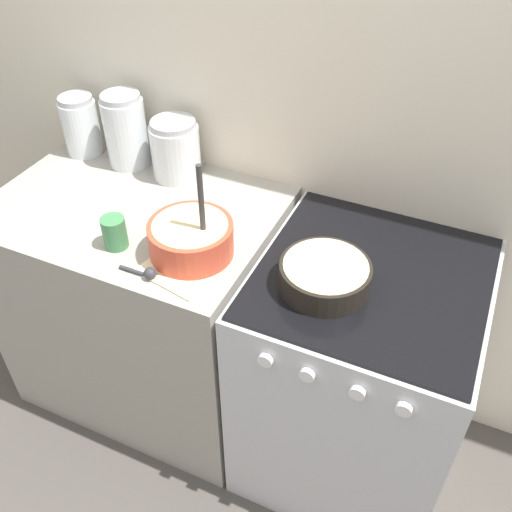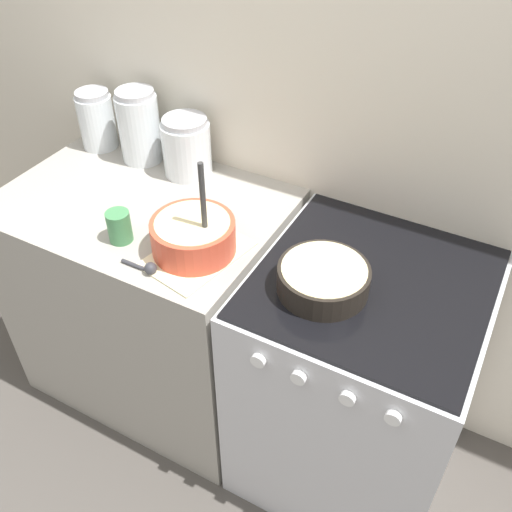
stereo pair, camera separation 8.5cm
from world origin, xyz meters
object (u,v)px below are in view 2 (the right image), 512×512
at_px(stove, 355,381).
at_px(baking_pan, 323,278).
at_px(mixing_bowl, 193,235).
at_px(storage_jar_right, 187,150).
at_px(tin_can, 119,227).
at_px(storage_jar_left, 97,123).
at_px(storage_jar_middle, 140,131).

height_order(stove, baking_pan, baking_pan).
relative_size(mixing_bowl, storage_jar_right, 1.52).
height_order(baking_pan, tin_can, tin_can).
distance_m(storage_jar_left, storage_jar_middle, 0.20).
height_order(mixing_bowl, baking_pan, mixing_bowl).
relative_size(storage_jar_left, tin_can, 2.18).
bearing_deg(storage_jar_right, tin_can, -85.39).
relative_size(storage_jar_left, storage_jar_middle, 0.83).
height_order(baking_pan, storage_jar_right, storage_jar_right).
distance_m(baking_pan, tin_can, 0.62).
xyz_separation_m(stove, mixing_bowl, (-0.50, -0.13, 0.50)).
height_order(stove, storage_jar_right, storage_jar_right).
distance_m(storage_jar_left, storage_jar_right, 0.39).
relative_size(baking_pan, storage_jar_middle, 0.96).
xyz_separation_m(stove, storage_jar_right, (-0.76, 0.23, 0.53)).
bearing_deg(mixing_bowl, tin_can, -165.22).
bearing_deg(mixing_bowl, storage_jar_right, 125.86).
distance_m(stove, storage_jar_right, 0.95).
relative_size(stove, tin_can, 9.00).
height_order(storage_jar_right, tin_can, storage_jar_right).
height_order(stove, tin_can, tin_can).
relative_size(stove, storage_jar_left, 4.14).
bearing_deg(tin_can, storage_jar_left, 135.85).
distance_m(stove, storage_jar_middle, 1.13).
xyz_separation_m(storage_jar_middle, storage_jar_right, (0.20, 0.00, -0.02)).
bearing_deg(baking_pan, storage_jar_middle, 158.94).
distance_m(stove, mixing_bowl, 0.72).
relative_size(mixing_bowl, storage_jar_middle, 1.19).
bearing_deg(storage_jar_middle, storage_jar_left, 180.00).
bearing_deg(stove, mixing_bowl, -165.91).
bearing_deg(stove, storage_jar_left, 168.84).
bearing_deg(storage_jar_left, stove, -11.16).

